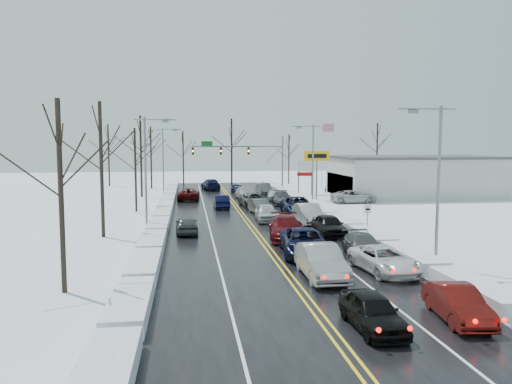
{
  "coord_description": "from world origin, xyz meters",
  "views": [
    {
      "loc": [
        -5.17,
        -43.8,
        6.96
      ],
      "look_at": [
        0.96,
        1.31,
        2.5
      ],
      "focal_mm": 35.0,
      "sensor_mm": 36.0,
      "label": 1
    }
  ],
  "objects": [
    {
      "name": "queued_car_14",
      "position": [
        5.43,
        3.71,
        0.0
      ],
      "size": [
        3.19,
        6.31,
        1.71
      ],
      "primitive_type": "imported",
      "rotation": [
        0.0,
        0.0,
        -0.06
      ],
      "color": "black",
      "rests_on": "ground"
    },
    {
      "name": "road_surface",
      "position": [
        0.0,
        2.0,
        0.01
      ],
      "size": [
        14.0,
        84.0,
        0.01
      ],
      "primitive_type": "cube",
      "color": "black",
      "rests_on": "ground"
    },
    {
      "name": "speed_limit_sign",
      "position": [
        8.2,
        -8.0,
        1.63
      ],
      "size": [
        0.55,
        0.09,
        2.35
      ],
      "color": "slate",
      "rests_on": "ground"
    },
    {
      "name": "parked_car_1",
      "position": [
        16.85,
        17.14,
        0.0
      ],
      "size": [
        2.58,
        5.93,
        1.7
      ],
      "primitive_type": "imported",
      "rotation": [
        0.0,
        0.0,
        0.04
      ],
      "color": "#434749",
      "rests_on": "ground"
    },
    {
      "name": "queued_car_4",
      "position": [
        1.68,
        -0.18,
        0.0
      ],
      "size": [
        2.03,
        4.64,
        1.56
      ],
      "primitive_type": "imported",
      "rotation": [
        0.0,
        0.0,
        -0.04
      ],
      "color": "#BBBBBD",
      "rests_on": "ground"
    },
    {
      "name": "used_vehicles_sign",
      "position": [
        10.5,
        22.0,
        3.32
      ],
      "size": [
        2.2,
        0.22,
        4.65
      ],
      "color": "slate",
      "rests_on": "ground"
    },
    {
      "name": "tires_plus_sign",
      "position": [
        10.5,
        15.99,
        4.99
      ],
      "size": [
        3.2,
        0.34,
        6.0
      ],
      "color": "slate",
      "rests_on": "ground"
    },
    {
      "name": "streetlight_nw",
      "position": [
        -8.3,
        24.0,
        5.31
      ],
      "size": [
        3.2,
        0.25,
        9.0
      ],
      "color": "slate",
      "rests_on": "ground"
    },
    {
      "name": "oncoming_car_3",
      "position": [
        -5.35,
        -5.44,
        0.0
      ],
      "size": [
        1.79,
        4.16,
        1.4
      ],
      "primitive_type": "imported",
      "rotation": [
        0.0,
        0.0,
        3.18
      ],
      "color": "#424448",
      "rests_on": "ground"
    },
    {
      "name": "queued_car_2",
      "position": [
        1.92,
        -13.92,
        0.0
      ],
      "size": [
        3.29,
        6.12,
        1.63
      ],
      "primitive_type": "imported",
      "rotation": [
        0.0,
        0.0,
        -0.1
      ],
      "color": "black",
      "rests_on": "ground"
    },
    {
      "name": "queued_car_16",
      "position": [
        5.22,
        16.18,
        0.0
      ],
      "size": [
        2.05,
        4.1,
        1.34
      ],
      "primitive_type": "imported",
      "rotation": [
        0.0,
        0.0,
        -0.12
      ],
      "color": "silver",
      "rests_on": "ground"
    },
    {
      "name": "queued_car_1",
      "position": [
        1.57,
        -19.17,
        0.0
      ],
      "size": [
        1.84,
        5.22,
        1.72
      ],
      "primitive_type": "imported",
      "rotation": [
        0.0,
        0.0,
        -0.0
      ],
      "color": "#9D9FA5",
      "rests_on": "ground"
    },
    {
      "name": "queued_car_11",
      "position": [
        5.42,
        -14.77,
        0.0
      ],
      "size": [
        2.4,
        4.91,
        1.38
      ],
      "primitive_type": "imported",
      "rotation": [
        0.0,
        0.0,
        -0.1
      ],
      "color": "#434649",
      "rests_on": "ground"
    },
    {
      "name": "tree_far_a",
      "position": [
        -18.0,
        40.0,
        6.99
      ],
      "size": [
        4.0,
        4.0,
        10.0
      ],
      "color": "#2D231C",
      "rests_on": "ground"
    },
    {
      "name": "tree_far_b",
      "position": [
        -6.0,
        41.0,
        6.29
      ],
      "size": [
        3.6,
        3.6,
        9.0
      ],
      "color": "#2D231C",
      "rests_on": "ground"
    },
    {
      "name": "queued_car_3",
      "position": [
        1.81,
        -8.57,
        0.0
      ],
      "size": [
        3.06,
        6.0,
        1.67
      ],
      "primitive_type": "imported",
      "rotation": [
        0.0,
        0.0,
        -0.13
      ],
      "color": "#4C0A0F",
      "rests_on": "ground"
    },
    {
      "name": "oncoming_car_0",
      "position": [
        -1.71,
        9.33,
        0.0
      ],
      "size": [
        1.62,
        4.42,
        1.45
      ],
      "primitive_type": "imported",
      "rotation": [
        0.0,
        0.0,
        3.16
      ],
      "color": "black",
      "rests_on": "ground"
    },
    {
      "name": "streetlight_ne",
      "position": [
        8.3,
        10.0,
        5.31
      ],
      "size": [
        3.2,
        0.25,
        9.0
      ],
      "color": "slate",
      "rests_on": "ground"
    },
    {
      "name": "traffic_signal_mast",
      "position": [
        3.45,
        27.99,
        5.48
      ],
      "size": [
        13.28,
        0.39,
        8.0
      ],
      "color": "slate",
      "rests_on": "ground"
    },
    {
      "name": "tree_far_c",
      "position": [
        2.0,
        39.0,
        7.68
      ],
      "size": [
        4.4,
        4.4,
        11.0
      ],
      "color": "#2D231C",
      "rests_on": "ground"
    },
    {
      "name": "parked_car_0",
      "position": [
        13.96,
        12.07,
        0.0
      ],
      "size": [
        5.42,
        2.58,
        1.49
      ],
      "primitive_type": "imported",
      "rotation": [
        0.0,
        0.0,
        1.55
      ],
      "color": "#B9B9BC",
      "rests_on": "ground"
    },
    {
      "name": "dealership_building",
      "position": [
        23.98,
        18.0,
        2.66
      ],
      "size": [
        20.4,
        12.4,
        5.3
      ],
      "color": "beige",
      "rests_on": "ground"
    },
    {
      "name": "tree_left_b",
      "position": [
        -11.5,
        -6.0,
        6.99
      ],
      "size": [
        4.0,
        4.0,
        10.0
      ],
      "color": "#2D231C",
      "rests_on": "ground"
    },
    {
      "name": "oncoming_car_2",
      "position": [
        -1.88,
        30.83,
        0.0
      ],
      "size": [
        2.95,
        5.88,
        1.64
      ],
      "primitive_type": "imported",
      "rotation": [
        0.0,
        0.0,
        3.26
      ],
      "color": "black",
      "rests_on": "ground"
    },
    {
      "name": "ground",
      "position": [
        0.0,
        0.0,
        0.0
      ],
      "size": [
        160.0,
        160.0,
        0.0
      ],
      "primitive_type": "plane",
      "color": "white",
      "rests_on": "ground"
    },
    {
      "name": "queued_car_9",
      "position": [
        5.26,
        -25.95,
        0.0
      ],
      "size": [
        1.9,
        4.28,
        1.37
      ],
      "primitive_type": "imported",
      "rotation": [
        0.0,
        0.0,
        -0.11
      ],
      "color": "#550E0B",
      "rests_on": "ground"
    },
    {
      "name": "snow_bank_right",
      "position": [
        7.6,
        2.0,
        0.0
      ],
      "size": [
        1.6,
        72.0,
        0.77
      ],
      "primitive_type": "cube",
      "color": "white",
      "rests_on": "ground"
    },
    {
      "name": "tree_far_e",
      "position": [
        28.0,
        41.0,
        7.33
      ],
      "size": [
        4.2,
        4.2,
        10.5
      ],
      "color": "#2D231C",
      "rests_on": "ground"
    },
    {
      "name": "flagpole",
      "position": [
        15.17,
        30.0,
        5.93
      ],
      "size": [
        1.87,
        1.2,
        10.0
      ],
      "color": "silver",
      "rests_on": "ground"
    },
    {
      "name": "queued_car_7",
      "position": [
        1.88,
        17.87,
        0.0
      ],
      "size": [
        2.56,
        5.21,
        1.46
      ],
      "primitive_type": "imported",
      "rotation": [
        0.0,
        0.0,
        0.11
      ],
      "color": "#AAADB2",
      "rests_on": "ground"
    },
    {
      "name": "queued_car_8",
      "position": [
        1.63,
        24.94,
        0.0
      ],
      "size": [
        1.91,
        4.01,
        1.32
      ],
      "primitive_type": "imported",
      "rotation": [
        0.0,
        0.0,
        0.09
      ],
      "color": "black",
      "rests_on": "ground"
    },
    {
      "name": "queued_car_12",
      "position": [
        5.35,
        -7.58,
        0.0
      ],
      "size": [
        1.97,
        4.65,
        1.57
      ],
      "primitive_type": "imported",
      "rotation": [
        0.0,
        0.0,
        0.03
      ],
      "color": "black",
      "rests_on": "ground"
    },
    {
      "name": "queued_car_0",
      "position": [
        1.61,
        -26.39,
        0.0
      ],
      "size": [
        1.75,
        4.08,
        1.37
      ],
      "primitive_type": "imported",
      "rotation": [
        0.0,
        0.0,
        0.03
      ],
      "color": "black",
      "rests_on": "ground"
    },
    {
      "name": "queued_car_13",
      "position": [
        5.12,
        -1.93,
        0.0
      ],
      "size": [
        2.0,
        5.26,
        1.71
      ],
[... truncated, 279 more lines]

